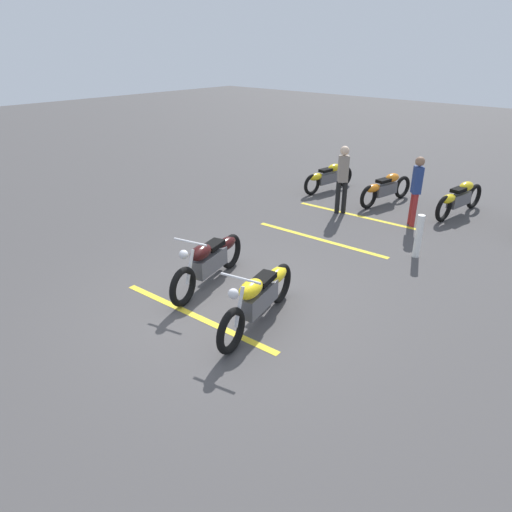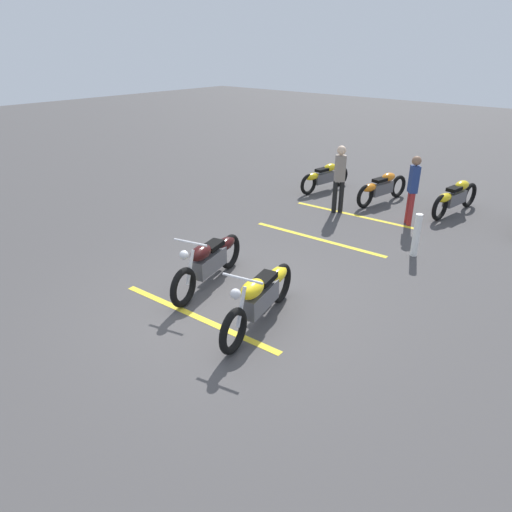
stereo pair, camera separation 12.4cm
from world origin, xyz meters
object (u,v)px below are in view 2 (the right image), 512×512
object	(u,v)px
bystander_near_row	(340,176)
motorcycle_dark_foreground	(210,260)
bollard_post	(416,235)
motorcycle_row_right	(324,177)
motorcycle_bright_foreground	(261,296)
bystander_secondary	(413,187)
motorcycle_row_center	(381,188)
motorcycle_row_left	(455,197)

from	to	relation	value
bystander_near_row	motorcycle_dark_foreground	bearing A→B (deg)	-40.26
motorcycle_dark_foreground	bollard_post	size ratio (longest dim) A/B	2.46
motorcycle_row_right	bollard_post	distance (m)	4.70
motorcycle_bright_foreground	motorcycle_dark_foreground	xyz separation A→B (m)	(0.36, 1.49, 0.00)
bystander_secondary	motorcycle_bright_foreground	bearing A→B (deg)	48.82
motorcycle_row_center	bystander_secondary	distance (m)	1.70
motorcycle_dark_foreground	motorcycle_row_right	world-z (taller)	motorcycle_dark_foreground
motorcycle_row_center	bystander_near_row	bearing A→B (deg)	171.76
motorcycle_bright_foreground	bollard_post	distance (m)	3.98
motorcycle_row_center	motorcycle_row_right	size ratio (longest dim) A/B	1.04
bystander_near_row	bollard_post	bearing A→B (deg)	20.40
motorcycle_row_center	motorcycle_row_right	xyz separation A→B (m)	(-0.04, 1.79, -0.02)
motorcycle_dark_foreground	motorcycle_row_left	xyz separation A→B (m)	(6.58, -1.92, -0.02)
motorcycle_row_right	bystander_near_row	xyz separation A→B (m)	(-1.38, -1.34, 0.53)
bystander_near_row	bystander_secondary	size ratio (longest dim) A/B	1.04
motorcycle_bright_foreground	motorcycle_dark_foreground	world-z (taller)	same
motorcycle_row_center	bollard_post	world-z (taller)	bollard_post
motorcycle_bright_foreground	motorcycle_row_left	distance (m)	6.95
motorcycle_row_center	bystander_near_row	distance (m)	1.58
motorcycle_row_center	bollard_post	size ratio (longest dim) A/B	2.31
motorcycle_dark_foreground	bystander_near_row	bearing A→B (deg)	168.91
bystander_near_row	bollard_post	distance (m)	2.89
motorcycle_row_left	motorcycle_row_right	bearing A→B (deg)	104.34
motorcycle_bright_foreground	motorcycle_row_center	distance (m)	6.69
bystander_near_row	motorcycle_row_center	bearing A→B (deg)	117.86
motorcycle_row_center	motorcycle_dark_foreground	bearing A→B (deg)	-171.53
motorcycle_dark_foreground	motorcycle_row_left	distance (m)	6.85
motorcycle_row_right	bystander_secondary	xyz separation A→B (m)	(-0.99, -3.05, 0.50)
motorcycle_row_center	bystander_near_row	xyz separation A→B (m)	(-1.42, 0.46, 0.52)
motorcycle_bright_foreground	motorcycle_row_right	size ratio (longest dim) A/B	1.11
motorcycle_row_center	motorcycle_row_right	distance (m)	1.79
motorcycle_bright_foreground	motorcycle_dark_foreground	distance (m)	1.54
bystander_secondary	motorcycle_row_left	bearing A→B (deg)	-153.12
motorcycle_bright_foreground	motorcycle_row_center	bearing A→B (deg)	178.31
motorcycle_bright_foreground	motorcycle_row_center	world-z (taller)	motorcycle_bright_foreground
motorcycle_bright_foreground	bystander_near_row	bearing A→B (deg)	-173.88
motorcycle_row_left	motorcycle_row_right	world-z (taller)	motorcycle_row_left
motorcycle_row_right	bystander_secondary	size ratio (longest dim) A/B	1.22
motorcycle_bright_foreground	motorcycle_dark_foreground	size ratio (longest dim) A/B	1.01
motorcycle_dark_foreground	bollard_post	distance (m)	4.20
motorcycle_dark_foreground	bystander_secondary	size ratio (longest dim) A/B	1.34
bystander_near_row	motorcycle_row_left	bearing A→B (deg)	84.48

